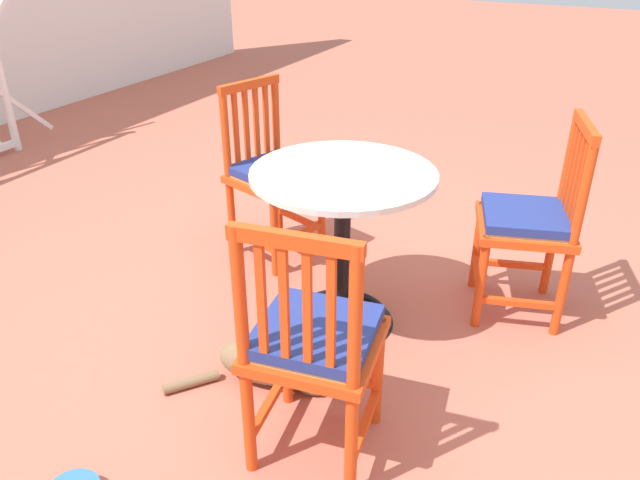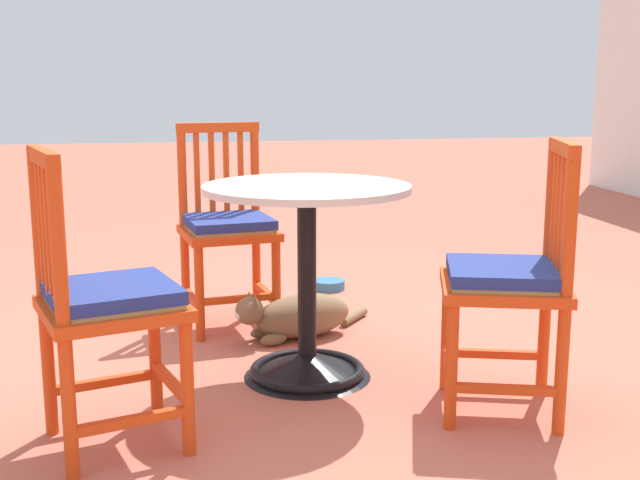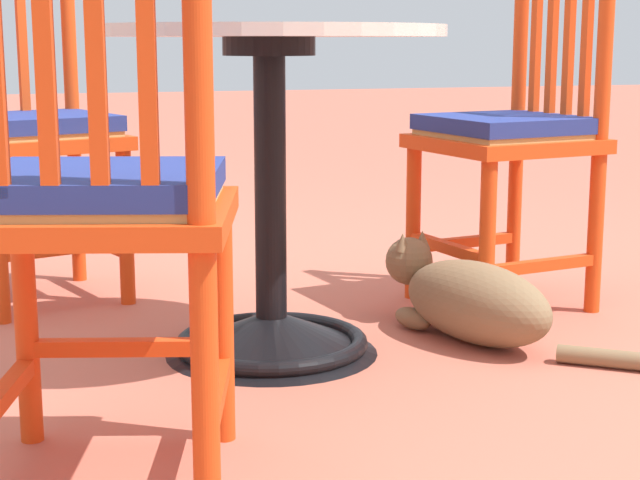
{
  "view_description": "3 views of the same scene",
  "coord_description": "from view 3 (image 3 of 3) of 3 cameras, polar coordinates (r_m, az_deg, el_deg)",
  "views": [
    {
      "loc": [
        -1.98,
        -1.04,
        1.64
      ],
      "look_at": [
        0.1,
        0.03,
        0.4
      ],
      "focal_mm": 34.42,
      "sensor_mm": 36.0,
      "label": 1
    },
    {
      "loc": [
        2.96,
        -0.55,
        1.1
      ],
      "look_at": [
        0.17,
        -0.04,
        0.54
      ],
      "focal_mm": 45.3,
      "sensor_mm": 36.0,
      "label": 2
    },
    {
      "loc": [
        0.7,
        2.11,
        0.7
      ],
      "look_at": [
        -0.04,
        -0.18,
        0.23
      ],
      "focal_mm": 58.28,
      "sensor_mm": 36.0,
      "label": 3
    }
  ],
  "objects": [
    {
      "name": "orange_chair_at_corner",
      "position": [
        1.61,
        -12.08,
        1.7
      ],
      "size": [
        0.5,
        0.5,
        0.91
      ],
      "color": "#D64214",
      "rests_on": "ground_plane"
    },
    {
      "name": "orange_chair_near_fence",
      "position": [
        2.89,
        -15.45,
        5.56
      ],
      "size": [
        0.5,
        0.5,
        0.91
      ],
      "color": "#D64214",
      "rests_on": "ground_plane"
    },
    {
      "name": "orange_chair_tucked_in",
      "position": [
        2.77,
        10.47,
        5.56
      ],
      "size": [
        0.46,
        0.46,
        0.91
      ],
      "color": "#D64214",
      "rests_on": "ground_plane"
    },
    {
      "name": "cafe_table",
      "position": [
        2.3,
        -2.72,
        0.58
      ],
      "size": [
        0.76,
        0.76,
        0.73
      ],
      "color": "black",
      "rests_on": "ground_plane"
    },
    {
      "name": "ground_plane",
      "position": [
        2.33,
        0.36,
        -6.49
      ],
      "size": [
        24.0,
        24.0,
        0.0
      ],
      "primitive_type": "plane",
      "color": "#BC604C"
    },
    {
      "name": "tabby_cat",
      "position": [
        2.48,
        8.04,
        -3.23
      ],
      "size": [
        0.44,
        0.66,
        0.23
      ],
      "color": "brown",
      "rests_on": "ground_plane"
    }
  ]
}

